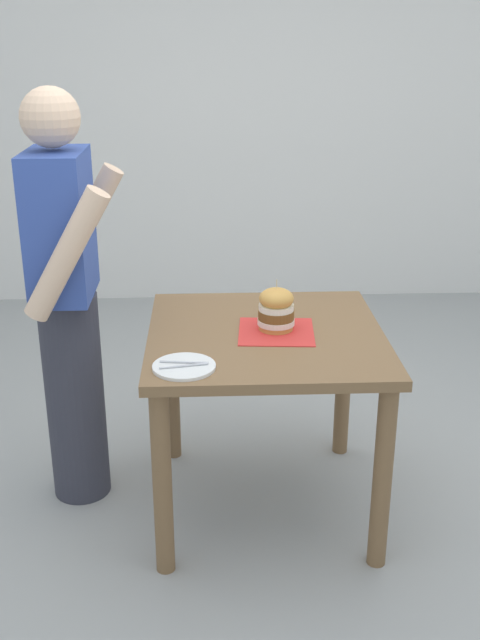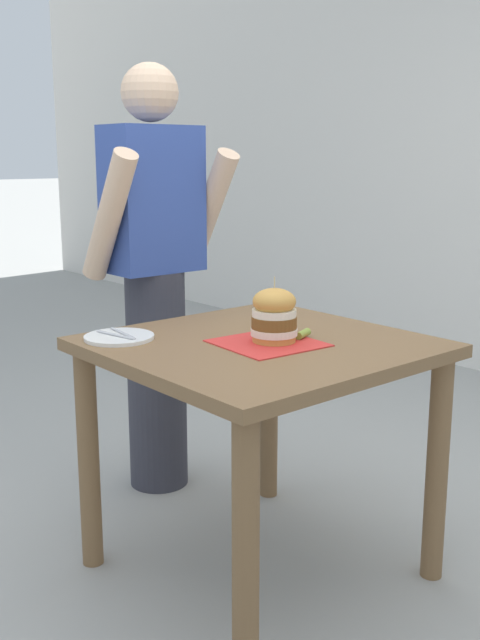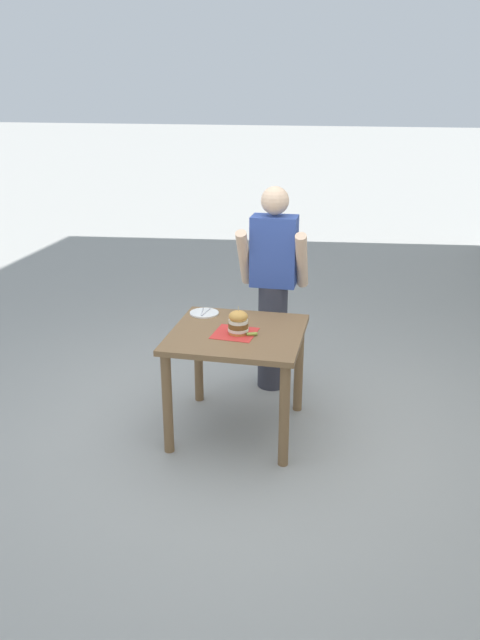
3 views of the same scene
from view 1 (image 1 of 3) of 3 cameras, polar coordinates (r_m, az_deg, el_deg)
name	(u,v)px [view 1 (image 1 of 3)]	position (r m, az deg, el deg)	size (l,w,h in m)	color
ground_plane	(263,502)	(3.27, 1.80, -13.70)	(80.00, 80.00, 0.00)	#9E9E99
patio_table	(265,364)	(2.95, 1.94, -3.38)	(0.92, 0.91, 0.78)	brown
serving_paper	(276,332)	(2.89, 2.78, -0.89)	(0.29, 0.29, 0.00)	red
sandwich	(276,309)	(2.88, 2.78, 0.85)	(0.14, 0.14, 0.20)	gold
pickle_spear	(280,316)	(3.01, 3.05, 0.27)	(0.02, 0.02, 0.07)	#8EA83D
side_plate_with_forks	(184,367)	(2.59, -4.29, -3.56)	(0.22, 0.22, 0.02)	white
diner_across_table	(67,299)	(3.03, -13.01, 1.61)	(0.55, 0.35, 1.69)	#33333D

